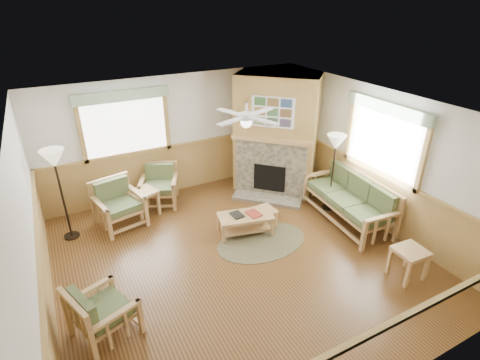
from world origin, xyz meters
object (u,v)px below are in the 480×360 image
end_table_chairs (144,203)px  end_table_sofa (408,263)px  sofa (348,200)px  armchair_back_left (119,205)px  coffee_table (246,224)px  floor_lamp_left (62,195)px  armchair_back_right (159,186)px  footstool (264,217)px  armchair_left (103,311)px  floor_lamp_right (332,173)px

end_table_chairs → end_table_sofa: end_table_chairs is taller
sofa → armchair_back_left: 4.60m
coffee_table → floor_lamp_left: floor_lamp_left is taller
end_table_chairs → armchair_back_left: bearing=-163.9°
armchair_back_right → footstool: armchair_back_right is taller
end_table_chairs → armchair_back_right: bearing=37.4°
coffee_table → floor_lamp_left: (-3.03, 1.47, 0.70)m
sofa → armchair_left: size_ratio=2.46×
sofa → armchair_back_left: size_ratio=2.22×
armchair_back_left → floor_lamp_right: (4.15, -1.45, 0.39)m
armchair_back_left → end_table_chairs: bearing=3.6°
end_table_sofa → footstool: (-1.29, 2.42, -0.09)m
armchair_back_right → end_table_chairs: size_ratio=1.52×
end_table_sofa → floor_lamp_right: 2.43m
floor_lamp_left → sofa: bearing=-21.5°
sofa → coffee_table: 2.15m
end_table_sofa → footstool: end_table_sofa is taller
armchair_back_left → end_table_sofa: armchair_back_left is taller
sofa → armchair_left: sofa is taller
end_table_chairs → floor_lamp_left: floor_lamp_left is taller
armchair_back_right → coffee_table: (1.12, -1.93, -0.22)m
sofa → footstool: size_ratio=4.91×
armchair_back_left → floor_lamp_left: 1.05m
end_table_chairs → floor_lamp_right: floor_lamp_right is taller
floor_lamp_right → armchair_left: bearing=-166.0°
end_table_sofa → footstool: size_ratio=1.29×
sofa → armchair_back_right: bearing=-122.8°
coffee_table → armchair_left: bearing=-143.3°
armchair_back_right → footstool: size_ratio=2.06×
armchair_left → end_table_chairs: armchair_left is taller
end_table_sofa → floor_lamp_left: 6.14m
armchair_left → end_table_chairs: 3.11m
coffee_table → footstool: bearing=23.7°
floor_lamp_left → floor_lamp_right: 5.31m
coffee_table → footstool: 0.47m
armchair_left → floor_lamp_right: size_ratio=0.49×
floor_lamp_right → footstool: bearing=176.9°
end_table_chairs → sofa: bearing=-30.5°
armchair_back_left → floor_lamp_left: bearing=166.2°
end_table_sofa → armchair_left: bearing=166.4°
armchair_back_left → sofa: bearing=-38.0°
armchair_left → floor_lamp_left: (-0.18, 2.69, 0.49)m
armchair_back_left → armchair_left: bearing=-118.6°
sofa → coffee_table: bearing=-99.6°
armchair_left → coffee_table: armchair_left is taller
armchair_left → footstool: 3.57m
armchair_back_left → end_table_chairs: (0.52, 0.15, -0.18)m
footstool → floor_lamp_left: size_ratio=0.23×
sofa → floor_lamp_left: bearing=-106.5°
armchair_back_right → floor_lamp_left: (-1.91, -0.46, 0.48)m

